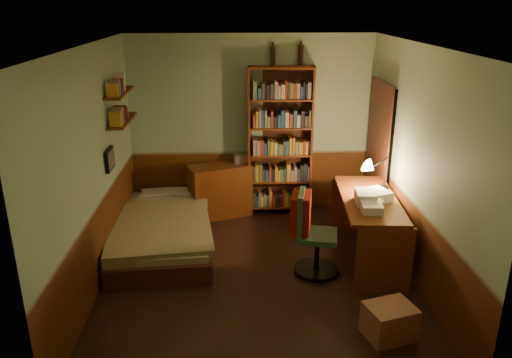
{
  "coord_description": "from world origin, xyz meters",
  "views": [
    {
      "loc": [
        -0.23,
        -5.1,
        3.03
      ],
      "look_at": [
        0.0,
        0.25,
        1.1
      ],
      "focal_mm": 35.0,
      "sensor_mm": 36.0,
      "label": 1
    }
  ],
  "objects_px": {
    "dresser": "(220,190)",
    "office_chair": "(318,239)",
    "desk": "(367,229)",
    "mini_stereo": "(242,158)",
    "bed": "(163,220)",
    "cardboard_box_b": "(397,323)",
    "bookshelf": "(281,142)",
    "cardboard_box_a": "(389,321)",
    "desk_lamp": "(385,167)"
  },
  "relations": [
    {
      "from": "mini_stereo",
      "to": "bookshelf",
      "type": "xyz_separation_m",
      "value": [
        0.56,
        -0.04,
        0.25
      ]
    },
    {
      "from": "desk",
      "to": "cardboard_box_b",
      "type": "relative_size",
      "value": 5.22
    },
    {
      "from": "bed",
      "to": "desk_lamp",
      "type": "xyz_separation_m",
      "value": [
        2.8,
        -0.24,
        0.77
      ]
    },
    {
      "from": "mini_stereo",
      "to": "cardboard_box_b",
      "type": "bearing_deg",
      "value": -69.39
    },
    {
      "from": "mini_stereo",
      "to": "desk_lamp",
      "type": "relative_size",
      "value": 0.4
    },
    {
      "from": "office_chair",
      "to": "cardboard_box_b",
      "type": "xyz_separation_m",
      "value": [
        0.6,
        -1.16,
        -0.33
      ]
    },
    {
      "from": "desk_lamp",
      "to": "office_chair",
      "type": "distance_m",
      "value": 1.27
    },
    {
      "from": "mini_stereo",
      "to": "bookshelf",
      "type": "height_order",
      "value": "bookshelf"
    },
    {
      "from": "bookshelf",
      "to": "office_chair",
      "type": "height_order",
      "value": "bookshelf"
    },
    {
      "from": "dresser",
      "to": "mini_stereo",
      "type": "xyz_separation_m",
      "value": [
        0.33,
        0.12,
        0.45
      ]
    },
    {
      "from": "dresser",
      "to": "office_chair",
      "type": "height_order",
      "value": "office_chair"
    },
    {
      "from": "desk_lamp",
      "to": "mini_stereo",
      "type": "bearing_deg",
      "value": 139.2
    },
    {
      "from": "bed",
      "to": "office_chair",
      "type": "bearing_deg",
      "value": -28.03
    },
    {
      "from": "desk",
      "to": "cardboard_box_a",
      "type": "height_order",
      "value": "desk"
    },
    {
      "from": "bed",
      "to": "cardboard_box_b",
      "type": "relative_size",
      "value": 7.48
    },
    {
      "from": "mini_stereo",
      "to": "office_chair",
      "type": "relative_size",
      "value": 0.26
    },
    {
      "from": "bookshelf",
      "to": "desk_lamp",
      "type": "bearing_deg",
      "value": -40.46
    },
    {
      "from": "bed",
      "to": "office_chair",
      "type": "distance_m",
      "value": 2.07
    },
    {
      "from": "mini_stereo",
      "to": "desk",
      "type": "distance_m",
      "value": 2.21
    },
    {
      "from": "dresser",
      "to": "office_chair",
      "type": "relative_size",
      "value": 1.01
    },
    {
      "from": "desk_lamp",
      "to": "office_chair",
      "type": "relative_size",
      "value": 0.64
    },
    {
      "from": "office_chair",
      "to": "dresser",
      "type": "bearing_deg",
      "value": 135.93
    },
    {
      "from": "desk_lamp",
      "to": "bookshelf",
      "type": "bearing_deg",
      "value": 129.06
    },
    {
      "from": "desk",
      "to": "cardboard_box_a",
      "type": "relative_size",
      "value": 3.51
    },
    {
      "from": "office_chair",
      "to": "cardboard_box_b",
      "type": "distance_m",
      "value": 1.34
    },
    {
      "from": "cardboard_box_a",
      "to": "bed",
      "type": "bearing_deg",
      "value": 139.41
    },
    {
      "from": "mini_stereo",
      "to": "bed",
      "type": "bearing_deg",
      "value": -140.7
    },
    {
      "from": "bookshelf",
      "to": "cardboard_box_a",
      "type": "xyz_separation_m",
      "value": [
        0.77,
        -3.03,
        -0.92
      ]
    },
    {
      "from": "mini_stereo",
      "to": "cardboard_box_a",
      "type": "height_order",
      "value": "mini_stereo"
    },
    {
      "from": "cardboard_box_b",
      "to": "desk",
      "type": "bearing_deg",
      "value": 88.36
    },
    {
      "from": "cardboard_box_b",
      "to": "cardboard_box_a",
      "type": "bearing_deg",
      "value": -149.85
    },
    {
      "from": "bookshelf",
      "to": "cardboard_box_b",
      "type": "height_order",
      "value": "bookshelf"
    },
    {
      "from": "mini_stereo",
      "to": "bookshelf",
      "type": "relative_size",
      "value": 0.1
    },
    {
      "from": "bed",
      "to": "cardboard_box_a",
      "type": "relative_size",
      "value": 5.03
    },
    {
      "from": "cardboard_box_b",
      "to": "office_chair",
      "type": "bearing_deg",
      "value": 117.44
    },
    {
      "from": "desk_lamp",
      "to": "cardboard_box_b",
      "type": "relative_size",
      "value": 1.87
    },
    {
      "from": "mini_stereo",
      "to": "desk",
      "type": "xyz_separation_m",
      "value": [
        1.48,
        -1.59,
        -0.42
      ]
    },
    {
      "from": "dresser",
      "to": "mini_stereo",
      "type": "relative_size",
      "value": 3.92
    },
    {
      "from": "bed",
      "to": "dresser",
      "type": "bearing_deg",
      "value": 46.93
    },
    {
      "from": "office_chair",
      "to": "bed",
      "type": "bearing_deg",
      "value": 168.17
    },
    {
      "from": "dresser",
      "to": "bookshelf",
      "type": "distance_m",
      "value": 1.14
    },
    {
      "from": "dresser",
      "to": "desk",
      "type": "distance_m",
      "value": 2.33
    },
    {
      "from": "bed",
      "to": "office_chair",
      "type": "relative_size",
      "value": 2.57
    },
    {
      "from": "dresser",
      "to": "office_chair",
      "type": "xyz_separation_m",
      "value": [
        1.17,
        -1.73,
        0.04
      ]
    },
    {
      "from": "bookshelf",
      "to": "cardboard_box_a",
      "type": "bearing_deg",
      "value": -69.93
    },
    {
      "from": "desk",
      "to": "cardboard_box_b",
      "type": "height_order",
      "value": "desk"
    },
    {
      "from": "bookshelf",
      "to": "cardboard_box_a",
      "type": "height_order",
      "value": "bookshelf"
    },
    {
      "from": "mini_stereo",
      "to": "cardboard_box_b",
      "type": "xyz_separation_m",
      "value": [
        1.44,
        -3.01,
        -0.73
      ]
    },
    {
      "from": "mini_stereo",
      "to": "desk",
      "type": "relative_size",
      "value": 0.14
    },
    {
      "from": "mini_stereo",
      "to": "cardboard_box_a",
      "type": "bearing_deg",
      "value": -71.36
    }
  ]
}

